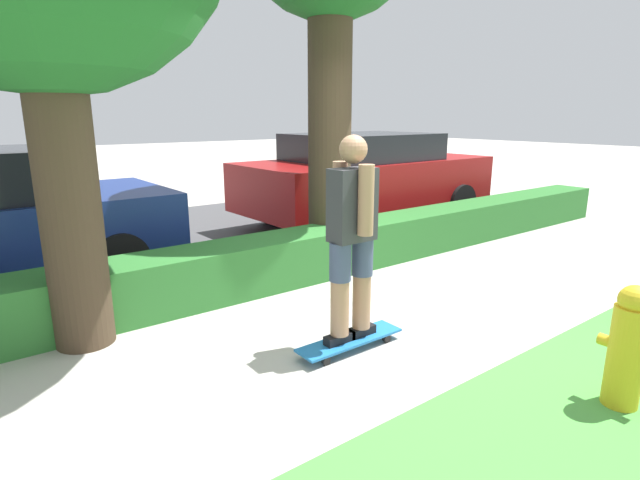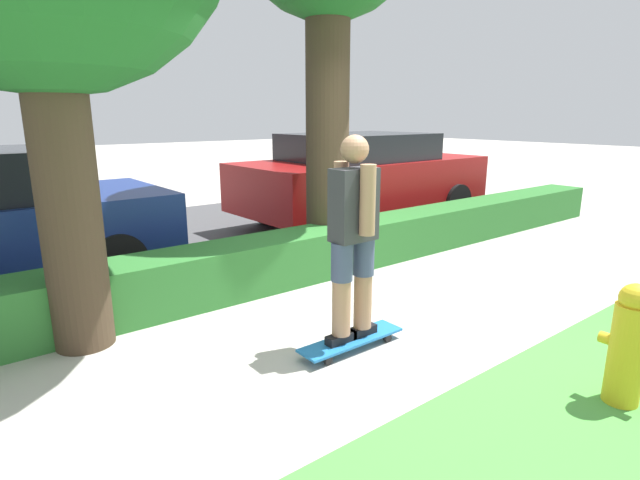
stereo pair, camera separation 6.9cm
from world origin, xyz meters
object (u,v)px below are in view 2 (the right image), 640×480
at_px(parked_car_middle, 363,176).
at_px(fire_hydrant, 628,345).
at_px(skater_person, 353,235).
at_px(skateboard, 352,340).

relative_size(parked_car_middle, fire_hydrant, 5.48).
bearing_deg(skater_person, fire_hydrant, -62.61).
distance_m(skateboard, parked_car_middle, 4.92).
relative_size(skateboard, fire_hydrant, 1.14).
xyz_separation_m(parked_car_middle, fire_hydrant, (-2.50, -5.18, -0.40)).
bearing_deg(parked_car_middle, skater_person, -135.08).
xyz_separation_m(skater_person, fire_hydrant, (0.86, -1.67, -0.53)).
bearing_deg(parked_car_middle, fire_hydrant, -117.12).
bearing_deg(fire_hydrant, skater_person, 117.39).
height_order(skateboard, fire_hydrant, fire_hydrant).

